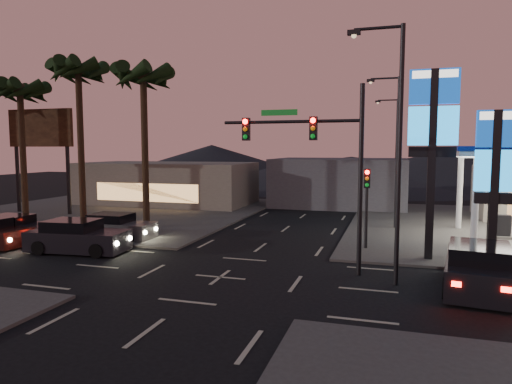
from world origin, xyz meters
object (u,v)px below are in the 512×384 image
(traffic_signal_mast, at_px, (319,151))
(pylon_sign_short, at_px, (495,165))
(car_lane_b_mid, at_px, (15,228))
(suv_station, at_px, (479,268))
(pylon_sign_tall, at_px, (433,126))
(car_lane_a_front, at_px, (77,237))
(car_lane_b_front, at_px, (115,227))

(traffic_signal_mast, bearing_deg, pylon_sign_short, 19.13)
(car_lane_b_mid, height_order, suv_station, suv_station)
(pylon_sign_tall, xyz_separation_m, traffic_signal_mast, (-4.74, -3.51, -1.17))
(pylon_sign_short, xyz_separation_m, car_lane_a_front, (-19.77, -2.32, -3.88))
(car_lane_a_front, xyz_separation_m, car_lane_b_front, (-0.09, 3.49, -0.07))
(car_lane_a_front, height_order, car_lane_b_mid, car_lane_a_front)
(pylon_sign_short, distance_m, suv_station, 5.12)
(pylon_sign_tall, relative_size, suv_station, 1.60)
(pylon_sign_tall, bearing_deg, suv_station, -70.73)
(traffic_signal_mast, bearing_deg, car_lane_a_front, 179.12)
(pylon_sign_tall, xyz_separation_m, suv_station, (1.49, -4.26, -5.56))
(pylon_sign_short, bearing_deg, car_lane_a_front, -173.31)
(pylon_sign_short, relative_size, car_lane_b_mid, 1.54)
(pylon_sign_short, distance_m, car_lane_b_mid, 25.77)
(traffic_signal_mast, distance_m, suv_station, 7.66)
(car_lane_b_mid, bearing_deg, suv_station, -6.13)
(pylon_sign_tall, bearing_deg, car_lane_b_front, 179.44)
(car_lane_b_mid, bearing_deg, traffic_signal_mast, -5.89)
(car_lane_a_front, xyz_separation_m, suv_station, (18.76, -0.94, 0.06))
(traffic_signal_mast, height_order, car_lane_a_front, traffic_signal_mast)
(pylon_sign_short, relative_size, suv_station, 1.24)
(pylon_sign_tall, relative_size, car_lane_b_mid, 1.98)
(pylon_sign_tall, height_order, suv_station, pylon_sign_tall)
(suv_station, bearing_deg, pylon_sign_short, 72.74)
(pylon_sign_tall, relative_size, car_lane_b_front, 1.91)
(pylon_sign_tall, distance_m, suv_station, 7.16)
(traffic_signal_mast, xyz_separation_m, car_lane_b_mid, (-18.21, 1.88, -4.55))
(car_lane_b_front, bearing_deg, car_lane_a_front, -88.56)
(pylon_sign_short, bearing_deg, pylon_sign_tall, 158.20)
(pylon_sign_short, xyz_separation_m, car_lane_b_mid, (-25.45, -0.63, -3.98))
(car_lane_b_front, bearing_deg, suv_station, -13.22)
(pylon_sign_short, distance_m, car_lane_b_front, 20.28)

